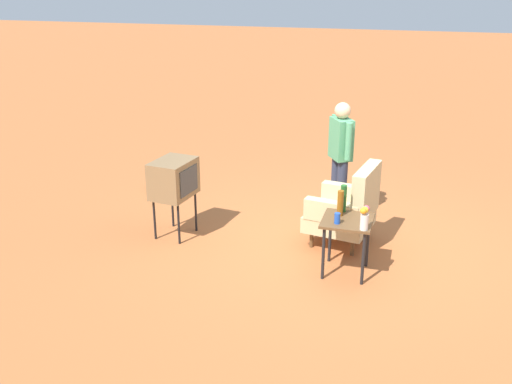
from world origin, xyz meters
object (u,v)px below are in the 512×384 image
armchair (348,208)px  flower_vase (365,217)px  bottle_tall_amber (340,203)px  bottle_wine_green (343,198)px  side_table (347,228)px  person_standing (340,153)px  soda_can_blue (337,218)px  tv_on_stand (174,179)px

armchair → flower_vase: size_ratio=4.00×
bottle_tall_amber → bottle_wine_green: bearing=173.5°
side_table → flower_vase: size_ratio=2.51×
bottle_tall_amber → flower_vase: 0.44m
person_standing → bottle_tall_amber: (1.53, 0.24, -0.12)m
armchair → person_standing: person_standing is taller
side_table → person_standing: 1.70m
side_table → bottle_tall_amber: bottle_tall_amber is taller
side_table → bottle_wine_green: bearing=-158.8°
bottle_wine_green → person_standing: bearing=-169.8°
armchair → bottle_tall_amber: armchair is taller
side_table → soda_can_blue: soda_can_blue is taller
bottle_tall_amber → bottle_wine_green: 0.13m
bottle_tall_amber → side_table: bearing=47.9°
side_table → tv_on_stand: size_ratio=0.64×
flower_vase → bottle_wine_green: bearing=-146.8°
bottle_tall_amber → soda_can_blue: bearing=1.6°
bottle_tall_amber → flower_vase: size_ratio=1.13×
armchair → flower_vase: bearing=17.1°
armchair → flower_vase: 1.06m
side_table → tv_on_stand: (-0.40, -2.29, 0.22)m
bottle_tall_amber → flower_vase: (0.31, 0.31, -0.00)m
person_standing → flower_vase: person_standing is taller
bottle_wine_green → flower_vase: 0.53m
armchair → tv_on_stand: armchair is taller
armchair → bottle_tall_amber: bearing=-0.8°
bottle_tall_amber → flower_vase: bearing=44.4°
soda_can_blue → flower_vase: 0.32m
bottle_tall_amber → armchair: bearing=179.2°
armchair → tv_on_stand: (0.35, -2.19, 0.28)m
soda_can_blue → flower_vase: size_ratio=0.46×
side_table → armchair: bearing=-172.9°
armchair → person_standing: (-0.88, -0.25, 0.44)m
person_standing → bottle_tall_amber: 1.56m
bottle_tall_amber → soda_can_blue: size_ratio=2.46×
tv_on_stand → bottle_tall_amber: (0.30, 2.18, 0.03)m
side_table → tv_on_stand: bearing=-99.8°
bottle_wine_green → side_table: bearing=21.2°
armchair → bottle_tall_amber: size_ratio=3.53×
bottle_wine_green → flower_vase: bearing=33.2°
armchair → person_standing: 1.01m
bottle_wine_green → soda_can_blue: size_ratio=2.62×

